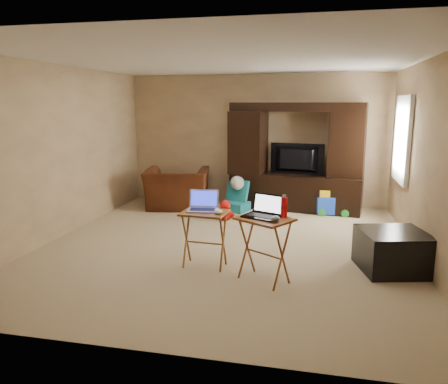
% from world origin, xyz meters
% --- Properties ---
extents(floor, '(5.50, 5.50, 0.00)m').
position_xyz_m(floor, '(0.00, 0.00, 0.00)').
color(floor, beige).
rests_on(floor, ground).
extents(ceiling, '(5.50, 5.50, 0.00)m').
position_xyz_m(ceiling, '(0.00, 0.00, 2.50)').
color(ceiling, silver).
rests_on(ceiling, ground).
extents(wall_back, '(5.00, 0.00, 5.00)m').
position_xyz_m(wall_back, '(0.00, 2.75, 1.25)').
color(wall_back, tan).
rests_on(wall_back, ground).
extents(wall_front, '(5.00, 0.00, 5.00)m').
position_xyz_m(wall_front, '(0.00, -2.75, 1.25)').
color(wall_front, tan).
rests_on(wall_front, ground).
extents(wall_left, '(0.00, 5.50, 5.50)m').
position_xyz_m(wall_left, '(-2.50, 0.00, 1.25)').
color(wall_left, tan).
rests_on(wall_left, ground).
extents(wall_right, '(0.00, 5.50, 5.50)m').
position_xyz_m(wall_right, '(2.50, 0.00, 1.25)').
color(wall_right, tan).
rests_on(wall_right, ground).
extents(window_pane, '(0.00, 1.20, 1.20)m').
position_xyz_m(window_pane, '(2.48, 1.55, 1.40)').
color(window_pane, white).
rests_on(window_pane, ground).
extents(window_frame, '(0.06, 1.14, 1.34)m').
position_xyz_m(window_frame, '(2.46, 1.55, 1.40)').
color(window_frame, white).
rests_on(window_frame, ground).
extents(entertainment_center, '(2.46, 0.93, 1.97)m').
position_xyz_m(entertainment_center, '(0.79, 2.39, 0.98)').
color(entertainment_center, black).
rests_on(entertainment_center, floor).
extents(television, '(1.01, 0.29, 0.57)m').
position_xyz_m(television, '(0.79, 2.34, 0.94)').
color(television, black).
rests_on(television, entertainment_center).
extents(recliner, '(1.30, 1.19, 0.74)m').
position_xyz_m(recliner, '(-1.38, 2.00, 0.37)').
color(recliner, '#4E2110').
rests_on(recliner, floor).
extents(child_rocker, '(0.56, 0.59, 0.56)m').
position_xyz_m(child_rocker, '(-0.26, 2.02, 0.28)').
color(child_rocker, '#166F7C').
rests_on(child_rocker, floor).
extents(plush_toy, '(0.33, 0.27, 0.36)m').
position_xyz_m(plush_toy, '(-0.30, 1.28, 0.18)').
color(plush_toy, red).
rests_on(plush_toy, floor).
extents(push_toy, '(0.68, 0.54, 0.46)m').
position_xyz_m(push_toy, '(1.49, 2.13, 0.23)').
color(push_toy, blue).
rests_on(push_toy, floor).
extents(ottoman, '(0.89, 0.89, 0.47)m').
position_xyz_m(ottoman, '(2.10, -0.49, 0.24)').
color(ottoman, black).
rests_on(ottoman, floor).
extents(tray_table_left, '(0.55, 0.45, 0.68)m').
position_xyz_m(tray_table_left, '(-0.10, -0.84, 0.34)').
color(tray_table_left, '#A36027').
rests_on(tray_table_left, floor).
extents(tray_table_right, '(0.71, 0.67, 0.72)m').
position_xyz_m(tray_table_right, '(0.65, -1.13, 0.36)').
color(tray_table_right, '#AB5429').
rests_on(tray_table_right, floor).
extents(laptop_left, '(0.39, 0.33, 0.24)m').
position_xyz_m(laptop_left, '(-0.13, -0.81, 0.80)').
color(laptop_left, silver).
rests_on(laptop_left, tray_table_left).
extents(laptop_right, '(0.47, 0.43, 0.24)m').
position_xyz_m(laptop_right, '(0.61, -1.11, 0.84)').
color(laptop_right, black).
rests_on(laptop_right, tray_table_right).
extents(mouse_left, '(0.12, 0.16, 0.06)m').
position_xyz_m(mouse_left, '(0.09, -0.91, 0.71)').
color(mouse_left, white).
rests_on(mouse_left, tray_table_left).
extents(mouse_right, '(0.11, 0.16, 0.06)m').
position_xyz_m(mouse_right, '(0.78, -1.25, 0.75)').
color(mouse_right, '#403F44').
rests_on(mouse_right, tray_table_right).
extents(water_bottle, '(0.07, 0.07, 0.22)m').
position_xyz_m(water_bottle, '(0.85, -1.05, 0.84)').
color(water_bottle, red).
rests_on(water_bottle, tray_table_right).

